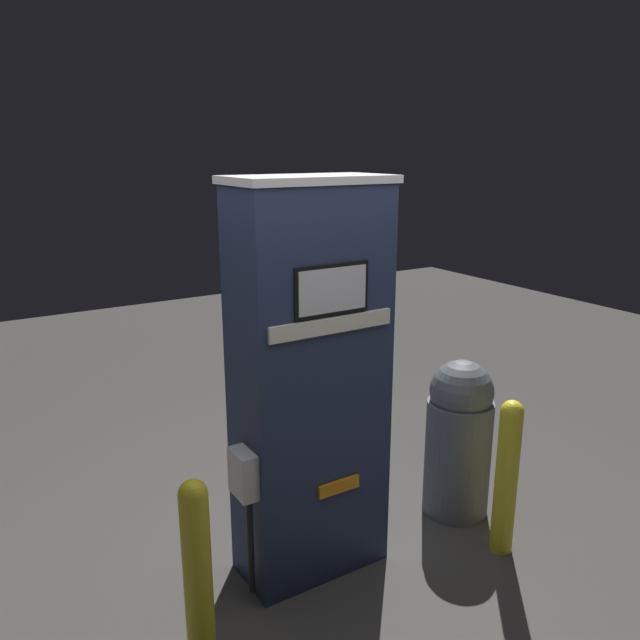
{
  "coord_description": "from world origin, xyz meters",
  "views": [
    {
      "loc": [
        -1.62,
        -2.49,
        2.33
      ],
      "look_at": [
        0.0,
        0.1,
        1.49
      ],
      "focal_mm": 35.0,
      "sensor_mm": 36.0,
      "label": 1
    }
  ],
  "objects_px": {
    "safety_bollard": "(198,576)",
    "trash_bin": "(459,436)",
    "gas_pump": "(309,385)",
    "safety_bollard_far": "(507,474)"
  },
  "relations": [
    {
      "from": "gas_pump",
      "to": "safety_bollard_far",
      "type": "relative_size",
      "value": 2.29
    },
    {
      "from": "gas_pump",
      "to": "safety_bollard",
      "type": "distance_m",
      "value": 1.1
    },
    {
      "from": "safety_bollard",
      "to": "safety_bollard_far",
      "type": "bearing_deg",
      "value": -2.56
    },
    {
      "from": "gas_pump",
      "to": "safety_bollard",
      "type": "relative_size",
      "value": 2.23
    },
    {
      "from": "safety_bollard",
      "to": "trash_bin",
      "type": "xyz_separation_m",
      "value": [
        1.94,
        0.38,
        0.02
      ]
    },
    {
      "from": "safety_bollard",
      "to": "gas_pump",
      "type": "bearing_deg",
      "value": 27.01
    },
    {
      "from": "safety_bollard",
      "to": "trash_bin",
      "type": "bearing_deg",
      "value": 11.2
    },
    {
      "from": "gas_pump",
      "to": "trash_bin",
      "type": "bearing_deg",
      "value": -2.15
    },
    {
      "from": "safety_bollard",
      "to": "trash_bin",
      "type": "distance_m",
      "value": 1.97
    },
    {
      "from": "gas_pump",
      "to": "safety_bollard",
      "type": "height_order",
      "value": "gas_pump"
    }
  ]
}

